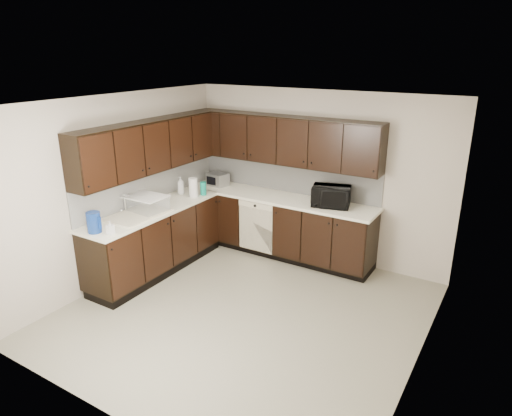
{
  "coord_description": "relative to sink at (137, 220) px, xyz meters",
  "views": [
    {
      "loc": [
        2.62,
        -4.04,
        3.03
      ],
      "look_at": [
        -0.2,
        0.6,
        1.13
      ],
      "focal_mm": 32.0,
      "sensor_mm": 36.0,
      "label": 1
    }
  ],
  "objects": [
    {
      "name": "floor",
      "position": [
        1.68,
        0.01,
        -0.88
      ],
      "size": [
        4.0,
        4.0,
        0.0
      ],
      "primitive_type": "plane",
      "color": "gray",
      "rests_on": "ground"
    },
    {
      "name": "ceiling",
      "position": [
        1.68,
        0.01,
        1.62
      ],
      "size": [
        4.0,
        4.0,
        0.0
      ],
      "primitive_type": "plane",
      "rotation": [
        3.14,
        0.0,
        0.0
      ],
      "color": "white",
      "rests_on": "wall_back"
    },
    {
      "name": "wall_back",
      "position": [
        1.68,
        2.01,
        0.37
      ],
      "size": [
        4.0,
        0.02,
        2.5
      ],
      "primitive_type": "cube",
      "color": "#BDB1A1",
      "rests_on": "floor"
    },
    {
      "name": "wall_left",
      "position": [
        -0.32,
        0.01,
        0.37
      ],
      "size": [
        0.02,
        4.0,
        2.5
      ],
      "primitive_type": "cube",
      "color": "#BDB1A1",
      "rests_on": "floor"
    },
    {
      "name": "wall_right",
      "position": [
        3.68,
        0.01,
        0.37
      ],
      "size": [
        0.02,
        4.0,
        2.5
      ],
      "primitive_type": "cube",
      "color": "#BDB1A1",
      "rests_on": "floor"
    },
    {
      "name": "wall_front",
      "position": [
        1.68,
        -1.99,
        0.37
      ],
      "size": [
        4.0,
        0.02,
        2.5
      ],
      "primitive_type": "cube",
      "color": "#BDB1A1",
      "rests_on": "floor"
    },
    {
      "name": "lower_cabinets",
      "position": [
        0.67,
        1.12,
        -0.47
      ],
      "size": [
        3.0,
        2.8,
        0.9
      ],
      "color": "black",
      "rests_on": "floor"
    },
    {
      "name": "countertop",
      "position": [
        0.67,
        1.12,
        0.04
      ],
      "size": [
        3.03,
        2.83,
        0.04
      ],
      "color": "white",
      "rests_on": "lower_cabinets"
    },
    {
      "name": "backsplash",
      "position": [
        0.46,
        1.33,
        0.3
      ],
      "size": [
        3.0,
        2.8,
        0.48
      ],
      "color": "#B8B8B3",
      "rests_on": "countertop"
    },
    {
      "name": "upper_cabinets",
      "position": [
        0.58,
        1.22,
        0.89
      ],
      "size": [
        3.0,
        2.8,
        0.7
      ],
      "color": "black",
      "rests_on": "wall_back"
    },
    {
      "name": "dishwasher",
      "position": [
        0.98,
        1.42,
        -0.33
      ],
      "size": [
        0.58,
        0.04,
        0.78
      ],
      "color": "beige",
      "rests_on": "lower_cabinets"
    },
    {
      "name": "sink",
      "position": [
        0.0,
        0.0,
        0.0
      ],
      "size": [
        0.54,
        0.82,
        0.42
      ],
      "color": "beige",
      "rests_on": "countertop"
    },
    {
      "name": "microwave",
      "position": [
        2.05,
        1.69,
        0.2
      ],
      "size": [
        0.6,
        0.48,
        0.29
      ],
      "primitive_type": "imported",
      "rotation": [
        0.0,
        0.0,
        0.27
      ],
      "color": "black",
      "rests_on": "countertop"
    },
    {
      "name": "soap_bottle_a",
      "position": [
        0.2,
        -0.63,
        0.14
      ],
      "size": [
        0.08,
        0.08,
        0.17
      ],
      "primitive_type": "imported",
      "rotation": [
        0.0,
        0.0,
        0.01
      ],
      "color": "gray",
      "rests_on": "countertop"
    },
    {
      "name": "soap_bottle_b",
      "position": [
        -0.12,
        1.04,
        0.2
      ],
      "size": [
        0.12,
        0.12,
        0.27
      ],
      "primitive_type": "imported",
      "rotation": [
        0.0,
        0.0,
        -0.11
      ],
      "color": "gray",
      "rests_on": "countertop"
    },
    {
      "name": "toaster_oven",
      "position": [
        0.09,
        1.71,
        0.16
      ],
      "size": [
        0.36,
        0.29,
        0.2
      ],
      "primitive_type": "cube",
      "rotation": [
        0.0,
        0.0,
        -0.19
      ],
      "color": "#ADAEB0",
      "rests_on": "countertop"
    },
    {
      "name": "storage_bin",
      "position": [
        -0.02,
        0.2,
        0.16
      ],
      "size": [
        0.56,
        0.44,
        0.21
      ],
      "primitive_type": "cube",
      "rotation": [
        0.0,
        0.0,
        -0.11
      ],
      "color": "silver",
      "rests_on": "countertop"
    },
    {
      "name": "blue_pitcher",
      "position": [
        -0.01,
        -0.69,
        0.19
      ],
      "size": [
        0.2,
        0.2,
        0.25
      ],
      "primitive_type": "cylinder",
      "rotation": [
        0.0,
        0.0,
        0.19
      ],
      "color": "#103897",
      "rests_on": "countertop"
    },
    {
      "name": "teal_tumbler",
      "position": [
        0.2,
        1.18,
        0.16
      ],
      "size": [
        0.1,
        0.1,
        0.2
      ],
      "primitive_type": "cylinder",
      "rotation": [
        0.0,
        0.0,
        0.06
      ],
      "color": "#0C8872",
      "rests_on": "countertop"
    },
    {
      "name": "paper_towel_roll",
      "position": [
        0.13,
        1.03,
        0.2
      ],
      "size": [
        0.15,
        0.15,
        0.29
      ],
      "primitive_type": "cylinder",
      "rotation": [
        0.0,
        0.0,
        -0.22
      ],
      "color": "white",
      "rests_on": "countertop"
    }
  ]
}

